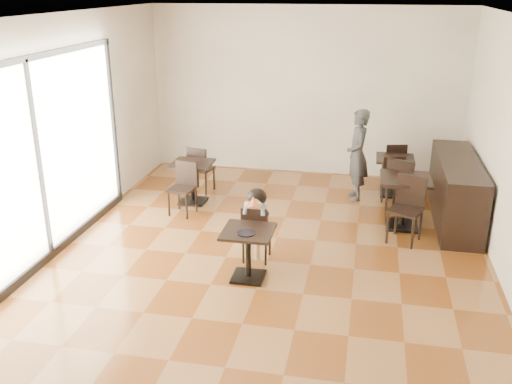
% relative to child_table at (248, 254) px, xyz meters
% --- Properties ---
extents(floor, '(6.00, 8.00, 0.01)m').
position_rel_child_table_xyz_m(floor, '(0.16, 0.52, -0.34)').
color(floor, brown).
rests_on(floor, ground).
extents(ceiling, '(6.00, 8.00, 0.01)m').
position_rel_child_table_xyz_m(ceiling, '(0.16, 0.52, 2.86)').
color(ceiling, silver).
rests_on(ceiling, floor).
extents(wall_back, '(6.00, 0.01, 3.20)m').
position_rel_child_table_xyz_m(wall_back, '(0.16, 4.52, 1.26)').
color(wall_back, silver).
rests_on(wall_back, floor).
extents(wall_front, '(6.00, 0.01, 3.20)m').
position_rel_child_table_xyz_m(wall_front, '(0.16, -3.48, 1.26)').
color(wall_front, silver).
rests_on(wall_front, floor).
extents(wall_left, '(0.01, 8.00, 3.20)m').
position_rel_child_table_xyz_m(wall_left, '(-2.84, 0.52, 1.26)').
color(wall_left, silver).
rests_on(wall_left, floor).
extents(storefront_window, '(0.04, 4.50, 2.60)m').
position_rel_child_table_xyz_m(storefront_window, '(-2.81, 0.02, 1.06)').
color(storefront_window, white).
rests_on(storefront_window, floor).
extents(child_table, '(0.63, 0.63, 0.67)m').
position_rel_child_table_xyz_m(child_table, '(0.00, 0.00, 0.00)').
color(child_table, black).
rests_on(child_table, floor).
extents(child_chair, '(0.36, 0.36, 0.81)m').
position_rel_child_table_xyz_m(child_chair, '(0.00, 0.55, 0.07)').
color(child_chair, black).
rests_on(child_chair, floor).
extents(child, '(0.36, 0.51, 1.02)m').
position_rel_child_table_xyz_m(child, '(0.00, 0.55, 0.17)').
color(child, gray).
rests_on(child, child_chair).
extents(plate, '(0.23, 0.23, 0.01)m').
position_rel_child_table_xyz_m(plate, '(0.00, -0.10, 0.34)').
color(plate, black).
rests_on(plate, child_table).
extents(pizza_slice, '(0.24, 0.18, 0.05)m').
position_rel_child_table_xyz_m(pizza_slice, '(0.00, 0.36, 0.54)').
color(pizza_slice, '#E9B178').
rests_on(pizza_slice, child).
extents(adult_patron, '(0.49, 0.64, 1.58)m').
position_rel_child_table_xyz_m(adult_patron, '(1.23, 3.20, 0.46)').
color(adult_patron, '#35353A').
rests_on(adult_patron, floor).
extents(cafe_table_mid, '(0.98, 0.98, 0.80)m').
position_rel_child_table_xyz_m(cafe_table_mid, '(1.99, 2.08, 0.07)').
color(cafe_table_mid, black).
rests_on(cafe_table_mid, floor).
extents(cafe_table_left, '(0.79, 0.79, 0.71)m').
position_rel_child_table_xyz_m(cafe_table_left, '(-1.50, 2.45, 0.02)').
color(cafe_table_left, black).
rests_on(cafe_table_left, floor).
extents(cafe_table_back, '(0.77, 0.77, 0.69)m').
position_rel_child_table_xyz_m(cafe_table_back, '(1.88, 3.50, 0.01)').
color(cafe_table_back, black).
rests_on(cafe_table_back, floor).
extents(chair_mid_a, '(0.56, 0.56, 0.97)m').
position_rel_child_table_xyz_m(chair_mid_a, '(1.99, 2.63, 0.15)').
color(chair_mid_a, black).
rests_on(chair_mid_a, floor).
extents(chair_mid_b, '(0.56, 0.56, 0.97)m').
position_rel_child_table_xyz_m(chair_mid_b, '(1.99, 1.53, 0.15)').
color(chair_mid_b, black).
rests_on(chair_mid_b, floor).
extents(chair_left_a, '(0.45, 0.45, 0.86)m').
position_rel_child_table_xyz_m(chair_left_a, '(-1.50, 3.00, 0.09)').
color(chair_left_a, black).
rests_on(chair_left_a, floor).
extents(chair_left_b, '(0.45, 0.45, 0.86)m').
position_rel_child_table_xyz_m(chair_left_b, '(-1.50, 1.90, 0.09)').
color(chair_left_b, black).
rests_on(chair_left_b, floor).
extents(chair_back_a, '(0.44, 0.44, 0.83)m').
position_rel_child_table_xyz_m(chair_back_a, '(1.88, 4.02, 0.08)').
color(chair_back_a, black).
rests_on(chair_back_a, floor).
extents(chair_back_b, '(0.44, 0.44, 0.83)m').
position_rel_child_table_xyz_m(chair_back_b, '(1.88, 2.95, 0.08)').
color(chair_back_b, black).
rests_on(chair_back_b, floor).
extents(service_counter, '(0.60, 2.40, 1.00)m').
position_rel_child_table_xyz_m(service_counter, '(2.81, 2.52, 0.16)').
color(service_counter, black).
rests_on(service_counter, floor).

